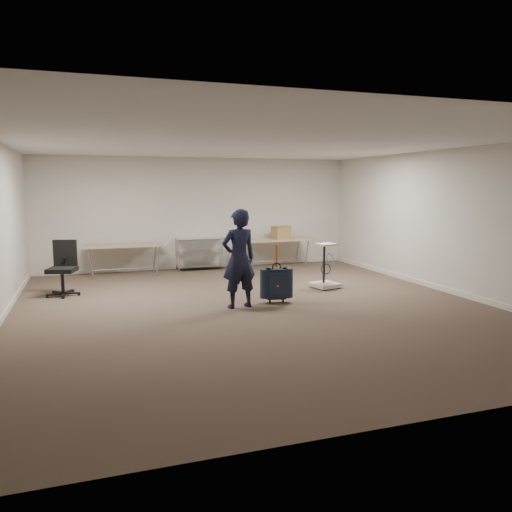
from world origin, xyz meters
name	(u,v)px	position (x,y,z in m)	size (l,w,h in m)	color
ground	(254,307)	(0.00, 0.00, 0.00)	(9.00, 9.00, 0.00)	#4B3B2D
room_shell	(232,289)	(0.00, 1.38, 0.05)	(8.00, 9.00, 9.00)	beige
folding_table_left	(124,247)	(-1.90, 3.95, 0.68)	(1.80, 0.75, 0.73)	#907258
folding_table_right	(275,241)	(1.90, 3.95, 0.68)	(1.80, 0.75, 0.73)	#907258
wire_shelf	(201,252)	(0.00, 4.20, 0.44)	(1.22, 0.47, 0.80)	#BABCC1
person	(239,259)	(-0.25, 0.08, 0.85)	(0.62, 0.41, 1.70)	black
suitcase	(276,283)	(0.49, 0.18, 0.36)	(0.42, 0.28, 1.05)	black
office_chair	(63,279)	(-3.17, 2.10, 0.32)	(0.64, 0.64, 1.05)	black
equipment_cart	(325,276)	(1.93, 1.13, 0.24)	(0.60, 0.60, 0.92)	silver
cardboard_box	(281,232)	(2.07, 4.00, 0.89)	(0.43, 0.32, 0.32)	#9B6648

